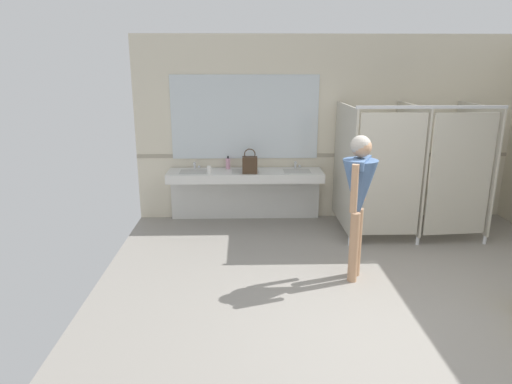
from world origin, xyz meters
name	(u,v)px	position (x,y,z in m)	size (l,w,h in m)	color
ground_plane	(382,312)	(0.00, 0.00, -0.05)	(6.39, 6.69, 0.10)	gray
wall_back	(333,129)	(0.00, 3.10, 1.47)	(6.39, 0.12, 2.94)	beige
wall_back_tile_band	(332,155)	(0.00, 3.04, 1.05)	(6.39, 0.01, 0.06)	#9E937F
vanity_counter	(245,184)	(-1.44, 2.83, 0.63)	(2.45, 0.57, 0.97)	silver
mirror_panel	(245,117)	(-1.44, 3.03, 1.67)	(2.35, 0.02, 1.33)	silver
bathroom_stalls	(413,168)	(1.02, 2.15, 1.03)	(2.01, 1.37, 1.97)	#B2AD9E
person_standing	(359,190)	(-0.14, 0.71, 1.10)	(0.53, 0.55, 1.73)	tan
handbag	(250,164)	(-1.37, 2.60, 1.00)	(0.23, 0.15, 0.39)	#3F2D1E
soap_dispenser	(228,163)	(-1.71, 2.91, 0.95)	(0.07, 0.07, 0.21)	#D899B2
paper_cup	(209,169)	(-2.00, 2.63, 0.91)	(0.07, 0.07, 0.11)	white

